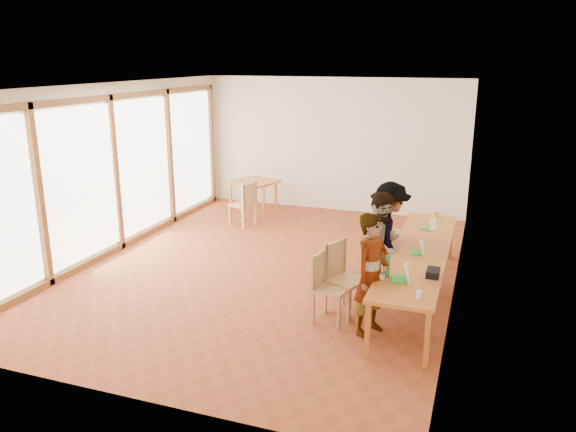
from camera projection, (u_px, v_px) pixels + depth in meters
name	position (u px, v px, depth m)	size (l,w,h in m)	color
ground	(269.00, 267.00, 9.48)	(8.00, 8.00, 0.00)	#984724
wall_back	(333.00, 145.00, 12.70)	(6.00, 0.10, 3.00)	silver
wall_front	(118.00, 263.00, 5.44)	(6.00, 0.10, 3.00)	silver
wall_right	(462.00, 195.00, 8.10)	(0.10, 8.00, 3.00)	silver
window_wall	(114.00, 169.00, 10.02)	(0.10, 8.00, 3.00)	white
ceiling	(268.00, 84.00, 8.65)	(6.00, 8.00, 0.04)	white
communal_table	(419.00, 253.00, 8.09)	(0.80, 4.00, 0.75)	#C7772C
side_table	(254.00, 184.00, 12.57)	(0.90, 0.90, 0.75)	#C7772C
chair_near	(340.00, 269.00, 7.71)	(0.61, 0.61, 0.53)	tan
chair_mid	(325.00, 279.00, 7.49)	(0.49, 0.49, 0.49)	tan
chair_far	(377.00, 231.00, 9.80)	(0.48, 0.48, 0.43)	tan
chair_empty	(384.00, 226.00, 9.90)	(0.50, 0.50, 0.47)	tan
chair_spare	(246.00, 199.00, 11.62)	(0.55, 0.55, 0.50)	tan
person_near	(372.00, 275.00, 7.03)	(0.58, 0.38, 1.59)	gray
person_mid	(382.00, 245.00, 8.17)	(0.77, 0.60, 1.58)	gray
person_far	(389.00, 235.00, 8.51)	(1.06, 0.61, 1.64)	gray
laptop_near	(403.00, 276.00, 6.94)	(0.25, 0.28, 0.21)	green
laptop_mid	(419.00, 250.00, 7.91)	(0.19, 0.22, 0.18)	green
laptop_far	(431.00, 226.00, 9.02)	(0.25, 0.27, 0.18)	green
yellow_mug	(435.00, 216.00, 9.64)	(0.12, 0.12, 0.09)	orange
green_bottle	(387.00, 266.00, 7.04)	(0.07, 0.07, 0.28)	#258143
clear_glass	(419.00, 295.00, 6.44)	(0.07, 0.07, 0.09)	silver
condiment_cup	(382.00, 276.00, 7.01)	(0.08, 0.08, 0.06)	white
pink_phone	(409.00, 221.00, 9.47)	(0.05, 0.10, 0.01)	#EF4160
black_pouch	(433.00, 273.00, 7.09)	(0.16, 0.26, 0.09)	black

